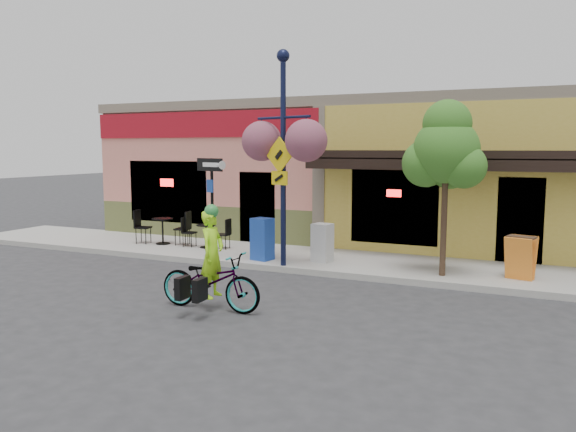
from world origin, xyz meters
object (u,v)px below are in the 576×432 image
(bicycle, at_px, (210,281))
(one_way_sign, at_px, (212,209))
(cyclist_rider, at_px, (212,267))
(newspaper_box_blue, at_px, (262,239))
(newspaper_box_grey, at_px, (322,243))
(street_tree, at_px, (445,188))
(building, at_px, (389,170))
(lamp_post, at_px, (283,159))

(bicycle, relative_size, one_way_sign, 0.80)
(cyclist_rider, distance_m, newspaper_box_blue, 4.10)
(bicycle, relative_size, newspaper_box_blue, 1.92)
(bicycle, xyz_separation_m, newspaper_box_blue, (-0.94, 3.98, 0.15))
(newspaper_box_grey, xyz_separation_m, street_tree, (3.04, -0.36, 1.50))
(bicycle, distance_m, one_way_sign, 4.26)
(building, bearing_deg, newspaper_box_grey, -91.45)
(building, xyz_separation_m, street_tree, (2.89, -6.36, -0.11))
(street_tree, bearing_deg, lamp_post, -172.47)
(building, height_order, bicycle, building)
(lamp_post, relative_size, newspaper_box_blue, 4.80)
(one_way_sign, relative_size, street_tree, 0.66)
(lamp_post, bearing_deg, bicycle, -70.56)
(cyclist_rider, xyz_separation_m, newspaper_box_grey, (0.50, 4.40, -0.18))
(one_way_sign, xyz_separation_m, newspaper_box_blue, (1.23, 0.42, -0.76))
(lamp_post, height_order, street_tree, lamp_post)
(newspaper_box_blue, bearing_deg, one_way_sign, -149.60)
(cyclist_rider, height_order, one_way_sign, one_way_sign)
(building, relative_size, bicycle, 8.77)
(building, height_order, newspaper_box_blue, building)
(cyclist_rider, relative_size, one_way_sign, 0.63)
(newspaper_box_grey, bearing_deg, lamp_post, -117.79)
(lamp_post, height_order, newspaper_box_grey, lamp_post)
(one_way_sign, bearing_deg, lamp_post, 19.38)
(newspaper_box_blue, bearing_deg, building, 86.97)
(lamp_post, bearing_deg, newspaper_box_grey, 67.76)
(cyclist_rider, bearing_deg, bicycle, 88.95)
(bicycle, relative_size, cyclist_rider, 1.27)
(bicycle, bearing_deg, street_tree, -42.69)
(building, xyz_separation_m, one_way_sign, (-2.87, -6.85, -0.80))
(cyclist_rider, height_order, newspaper_box_blue, cyclist_rider)
(bicycle, relative_size, lamp_post, 0.40)
(one_way_sign, relative_size, newspaper_box_blue, 2.41)
(bicycle, distance_m, newspaper_box_grey, 4.44)
(lamp_post, bearing_deg, building, 100.06)
(newspaper_box_blue, bearing_deg, street_tree, 12.19)
(bicycle, bearing_deg, building, -4.94)
(lamp_post, height_order, one_way_sign, lamp_post)
(newspaper_box_blue, relative_size, street_tree, 0.27)
(newspaper_box_blue, bearing_deg, lamp_post, -16.88)
(bicycle, height_order, one_way_sign, one_way_sign)
(cyclist_rider, distance_m, newspaper_box_grey, 4.43)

